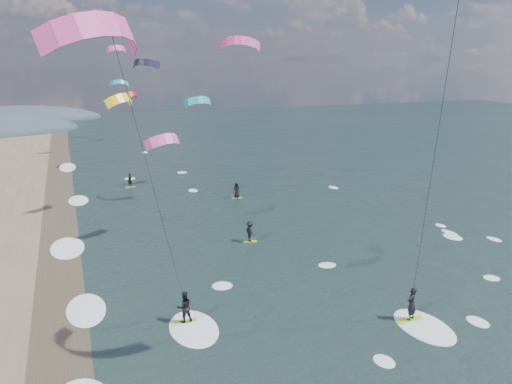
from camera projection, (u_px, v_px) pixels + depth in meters
name	position (u px, v px, depth m)	size (l,w,h in m)	color
wet_sand_strip	(60.00, 361.00, 24.26)	(3.00, 240.00, 0.00)	#382D23
kitesurfer_near_a	(457.00, 31.00, 18.45)	(8.10, 9.63, 19.30)	#9CCE24
kitesurfer_near_b	(142.00, 144.00, 20.34)	(7.21, 9.11, 16.28)	#9CCE24
far_kitesurfers	(221.00, 207.00, 46.64)	(11.07, 22.57, 1.73)	#9CCE24
bg_kite_field	(151.00, 80.00, 62.27)	(13.61, 58.62, 8.76)	red
shoreline_surf	(82.00, 312.00, 28.96)	(2.40, 79.40, 0.11)	white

